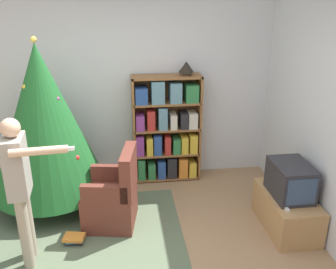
% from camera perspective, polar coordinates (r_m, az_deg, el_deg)
% --- Properties ---
extents(wall_back, '(8.00, 0.10, 2.60)m').
position_cam_1_polar(wall_back, '(5.15, -7.70, 7.15)').
color(wall_back, silver).
rests_on(wall_back, ground_plane).
extents(area_rug, '(2.37, 1.88, 0.01)m').
position_cam_1_polar(area_rug, '(4.34, -14.06, -15.26)').
color(area_rug, '#56664C').
rests_on(area_rug, ground_plane).
extents(bookshelf, '(0.93, 0.30, 1.49)m').
position_cam_1_polar(bookshelf, '(5.14, -0.23, 0.61)').
color(bookshelf, brown).
rests_on(bookshelf, ground_plane).
extents(tv_stand, '(0.49, 0.88, 0.41)m').
position_cam_1_polar(tv_stand, '(4.50, 17.60, -11.07)').
color(tv_stand, tan).
rests_on(tv_stand, ground_plane).
extents(television, '(0.39, 0.54, 0.38)m').
position_cam_1_polar(television, '(4.31, 18.19, -6.61)').
color(television, '#28282D').
rests_on(television, tv_stand).
extents(game_remote, '(0.04, 0.12, 0.02)m').
position_cam_1_polar(game_remote, '(4.13, 17.56, -10.64)').
color(game_remote, white).
rests_on(game_remote, tv_stand).
extents(christmas_tree, '(1.37, 1.37, 2.07)m').
position_cam_1_polar(christmas_tree, '(4.62, -18.40, 2.08)').
color(christmas_tree, '#4C3323').
rests_on(christmas_tree, ground_plane).
extents(armchair, '(0.66, 0.65, 0.92)m').
position_cam_1_polar(armchair, '(4.35, -8.31, -9.61)').
color(armchair, brown).
rests_on(armchair, ground_plane).
extents(standing_person, '(0.65, 0.47, 1.51)m').
position_cam_1_polar(standing_person, '(3.72, -21.60, -6.76)').
color(standing_person, '#9E937F').
rests_on(standing_person, ground_plane).
extents(table_lamp, '(0.20, 0.20, 0.18)m').
position_cam_1_polar(table_lamp, '(4.94, 2.81, 10.19)').
color(table_lamp, '#473828').
rests_on(table_lamp, bookshelf).
extents(book_pile_near_tree, '(0.18, 0.16, 0.05)m').
position_cam_1_polar(book_pile_near_tree, '(4.66, -11.66, -11.91)').
color(book_pile_near_tree, '#2D7A42').
rests_on(book_pile_near_tree, ground_plane).
extents(book_pile_by_chair, '(0.24, 0.20, 0.09)m').
position_cam_1_polar(book_pile_by_chair, '(4.27, -14.05, -15.20)').
color(book_pile_by_chair, '#232328').
rests_on(book_pile_by_chair, ground_plane).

